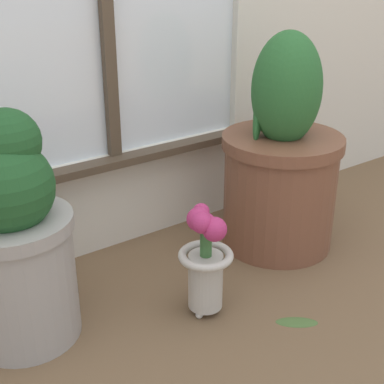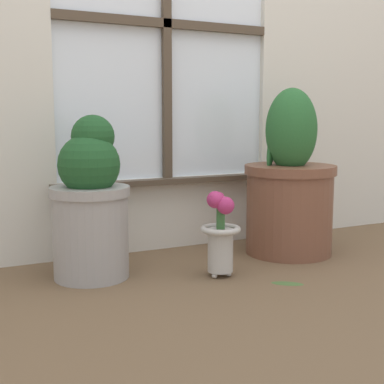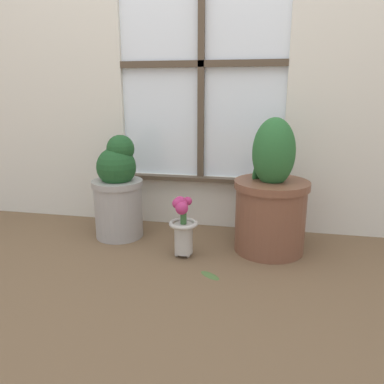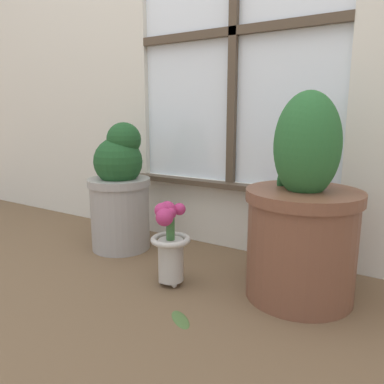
# 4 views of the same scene
# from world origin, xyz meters

# --- Properties ---
(ground_plane) EXTENTS (10.00, 10.00, 0.00)m
(ground_plane) POSITION_xyz_m (0.00, 0.00, 0.00)
(ground_plane) COLOR brown
(potted_plant_left) EXTENTS (0.28, 0.28, 0.57)m
(potted_plant_left) POSITION_xyz_m (-0.41, 0.33, 0.26)
(potted_plant_left) COLOR #9E9993
(potted_plant_left) RESTS_ON ground_plane
(potted_plant_right) EXTENTS (0.37, 0.37, 0.68)m
(potted_plant_right) POSITION_xyz_m (0.42, 0.30, 0.27)
(potted_plant_right) COLOR brown
(potted_plant_right) RESTS_ON ground_plane
(flower_vase) EXTENTS (0.14, 0.14, 0.31)m
(flower_vase) POSITION_xyz_m (-0.00, 0.14, 0.16)
(flower_vase) COLOR #BCB7AD
(flower_vase) RESTS_ON ground_plane
(fallen_leaf) EXTENTS (0.11, 0.10, 0.01)m
(fallen_leaf) POSITION_xyz_m (0.16, -0.04, 0.00)
(fallen_leaf) COLOR #476633
(fallen_leaf) RESTS_ON ground_plane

